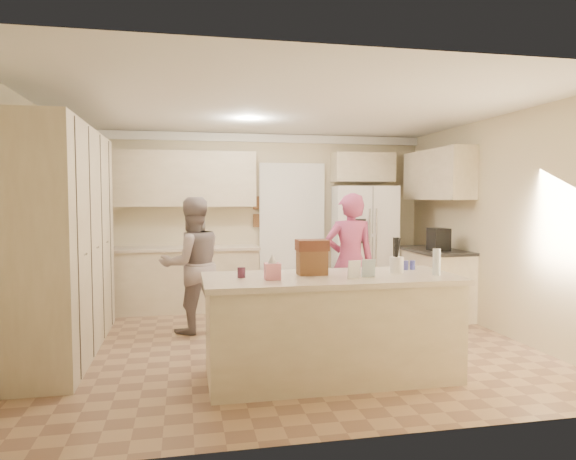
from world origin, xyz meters
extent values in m
cube|color=#9F7F5D|center=(0.00, 0.00, -0.01)|extent=(5.20, 4.60, 0.02)
cube|color=white|center=(0.00, 0.00, 2.61)|extent=(5.20, 4.60, 0.02)
cube|color=beige|center=(0.00, 2.31, 1.30)|extent=(5.20, 0.02, 2.60)
cube|color=beige|center=(0.00, -2.31, 1.30)|extent=(5.20, 0.02, 2.60)
cube|color=beige|center=(-2.61, 0.00, 1.30)|extent=(0.02, 4.60, 2.60)
cube|color=beige|center=(2.61, 0.00, 1.30)|extent=(0.02, 4.60, 2.60)
cube|color=white|center=(0.00, 2.26, 2.53)|extent=(5.20, 0.08, 0.12)
cube|color=beige|center=(-2.30, 0.20, 1.18)|extent=(0.60, 2.60, 2.35)
cube|color=beige|center=(-1.15, 2.00, 0.44)|extent=(2.20, 0.60, 0.88)
cube|color=beige|center=(-1.15, 1.99, 0.90)|extent=(2.24, 0.63, 0.04)
cube|color=beige|center=(-1.15, 2.12, 1.90)|extent=(2.20, 0.35, 0.80)
cube|color=black|center=(0.55, 2.28, 1.05)|extent=(0.90, 0.06, 2.10)
cube|color=white|center=(0.55, 2.24, 1.05)|extent=(1.02, 0.03, 2.22)
cube|color=brown|center=(0.02, 2.27, 1.55)|extent=(0.15, 0.02, 0.20)
cube|color=brown|center=(0.02, 2.27, 1.28)|extent=(0.15, 0.02, 0.20)
cube|color=white|center=(1.57, 1.83, 0.90)|extent=(0.99, 0.82, 1.80)
cube|color=gray|center=(1.57, 1.48, 0.90)|extent=(0.02, 0.02, 1.78)
cube|color=black|center=(1.35, 1.47, 1.15)|extent=(0.22, 0.03, 0.35)
cylinder|color=silver|center=(1.52, 1.46, 1.05)|extent=(0.02, 0.02, 0.85)
cylinder|color=silver|center=(1.62, 1.46, 1.05)|extent=(0.02, 0.02, 0.85)
cube|color=beige|center=(1.65, 2.12, 2.10)|extent=(0.95, 0.35, 0.45)
cube|color=beige|center=(2.30, 1.00, 0.44)|extent=(0.60, 1.20, 0.88)
cube|color=#2D2B28|center=(2.29, 1.00, 0.90)|extent=(0.63, 1.24, 0.04)
cube|color=beige|center=(2.43, 1.20, 1.95)|extent=(0.35, 1.50, 0.70)
cube|color=black|center=(2.25, 0.80, 1.07)|extent=(0.22, 0.28, 0.30)
cube|color=beige|center=(0.20, -1.10, 0.44)|extent=(2.20, 0.90, 0.88)
cube|color=beige|center=(0.20, -1.10, 0.90)|extent=(2.28, 0.96, 0.05)
cylinder|color=white|center=(0.85, -1.05, 1.00)|extent=(0.13, 0.13, 0.15)
cube|color=pink|center=(-0.35, -1.20, 1.00)|extent=(0.13, 0.13, 0.14)
cone|color=white|center=(-0.35, -1.20, 1.10)|extent=(0.08, 0.08, 0.08)
cube|color=brown|center=(0.05, -1.00, 1.04)|extent=(0.26, 0.18, 0.22)
cube|color=#592D1E|center=(0.05, -1.00, 1.20)|extent=(0.28, 0.20, 0.10)
cylinder|color=#59263F|center=(-0.60, -1.05, 0.97)|extent=(0.07, 0.07, 0.09)
cube|color=white|center=(0.35, -1.30, 1.01)|extent=(0.12, 0.06, 0.16)
cube|color=silver|center=(0.50, -1.25, 1.01)|extent=(0.12, 0.05, 0.16)
cylinder|color=silver|center=(1.15, -1.25, 1.04)|extent=(0.07, 0.07, 0.24)
cylinder|color=#333892|center=(1.02, -0.88, 0.97)|extent=(0.05, 0.05, 0.09)
cylinder|color=#333892|center=(1.09, -0.88, 0.97)|extent=(0.05, 0.05, 0.09)
imported|color=gray|center=(-1.00, 0.75, 0.82)|extent=(0.94, 0.83, 1.64)
imported|color=#B9426E|center=(0.92, 0.53, 0.84)|extent=(0.65, 0.46, 1.68)
camera|label=1|loc=(-1.08, -5.50, 1.62)|focal=32.00mm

